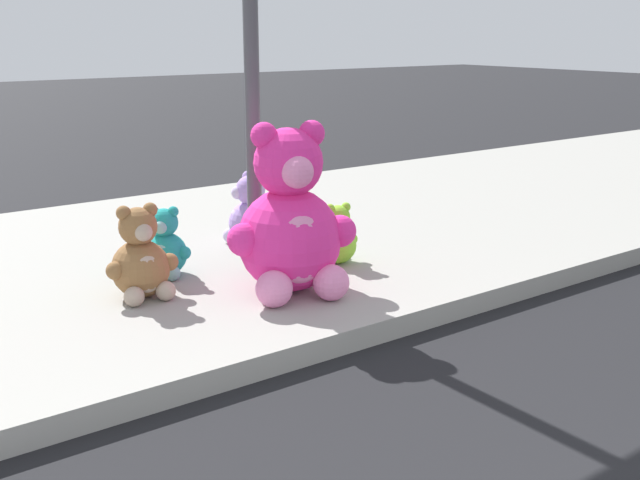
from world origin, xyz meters
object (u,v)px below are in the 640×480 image
at_px(sign_pole, 251,38).
at_px(plush_lime, 337,239).
at_px(plush_lavender, 249,216).
at_px(plush_pink_large, 291,225).
at_px(plush_teal, 165,248).
at_px(plush_brown, 141,261).

distance_m(sign_pole, plush_lime, 1.64).
height_order(sign_pole, plush_lavender, sign_pole).
bearing_deg(plush_pink_large, plush_lime, 27.52).
bearing_deg(sign_pole, plush_teal, 158.34).
bearing_deg(plush_lime, sign_pole, 157.99).
relative_size(plush_pink_large, plush_teal, 2.25).
distance_m(plush_pink_large, plush_lime, 0.80).
distance_m(plush_lavender, plush_lime, 0.89).
height_order(sign_pole, plush_teal, sign_pole).
xyz_separation_m(sign_pole, plush_pink_large, (-0.07, -0.58, -1.23)).
relative_size(sign_pole, plush_pink_large, 2.73).
bearing_deg(sign_pole, plush_lavender, 63.62).
height_order(sign_pole, plush_lime, sign_pole).
bearing_deg(plush_teal, plush_pink_large, -56.18).
xyz_separation_m(plush_lavender, plush_brown, (-1.26, -0.70, 0.01)).
xyz_separation_m(sign_pole, plush_brown, (-0.96, -0.10, -1.44)).
relative_size(sign_pole, plush_brown, 4.97).
xyz_separation_m(plush_lime, plush_brown, (-1.55, 0.14, 0.07)).
bearing_deg(plush_brown, plush_lime, -5.15).
bearing_deg(plush_teal, plush_brown, -133.43).
bearing_deg(plush_lavender, plush_teal, -159.31).
bearing_deg(plush_brown, plush_lavender, 29.07).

